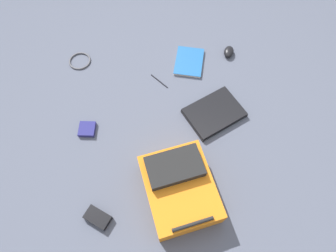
# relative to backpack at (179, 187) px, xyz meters

# --- Properties ---
(ground_plane) EXTENTS (3.77, 3.77, 0.00)m
(ground_plane) POSITION_rel_backpack_xyz_m (0.10, -0.34, -0.08)
(ground_plane) COLOR #4C5160
(backpack) EXTENTS (0.41, 0.46, 0.18)m
(backpack) POSITION_rel_backpack_xyz_m (0.00, 0.00, 0.00)
(backpack) COLOR orange
(backpack) RESTS_ON ground_plane
(laptop) EXTENTS (0.38, 0.35, 0.03)m
(laptop) POSITION_rel_backpack_xyz_m (-0.21, -0.44, -0.06)
(laptop) COLOR black
(laptop) RESTS_ON ground_plane
(book_blue) EXTENTS (0.20, 0.24, 0.02)m
(book_blue) POSITION_rel_backpack_xyz_m (-0.07, -0.81, -0.07)
(book_blue) COLOR silver
(book_blue) RESTS_ON ground_plane
(computer_mouse) EXTENTS (0.08, 0.10, 0.04)m
(computer_mouse) POSITION_rel_backpack_xyz_m (-0.33, -0.88, -0.06)
(computer_mouse) COLOR black
(computer_mouse) RESTS_ON ground_plane
(cable_coil) EXTENTS (0.14, 0.14, 0.01)m
(cable_coil) POSITION_rel_backpack_xyz_m (0.61, -0.82, -0.07)
(cable_coil) COLOR #4C4C51
(cable_coil) RESTS_ON ground_plane
(power_brick) EXTENTS (0.14, 0.12, 0.04)m
(power_brick) POSITION_rel_backpack_xyz_m (0.39, 0.13, -0.06)
(power_brick) COLOR black
(power_brick) RESTS_ON ground_plane
(pen_black) EXTENTS (0.11, 0.10, 0.01)m
(pen_black) POSITION_rel_backpack_xyz_m (0.11, -0.67, -0.07)
(pen_black) COLOR black
(pen_black) RESTS_ON ground_plane
(earbud_pouch) EXTENTS (0.09, 0.09, 0.03)m
(earbud_pouch) POSITION_rel_backpack_xyz_m (0.50, -0.34, -0.06)
(earbud_pouch) COLOR navy
(earbud_pouch) RESTS_ON ground_plane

